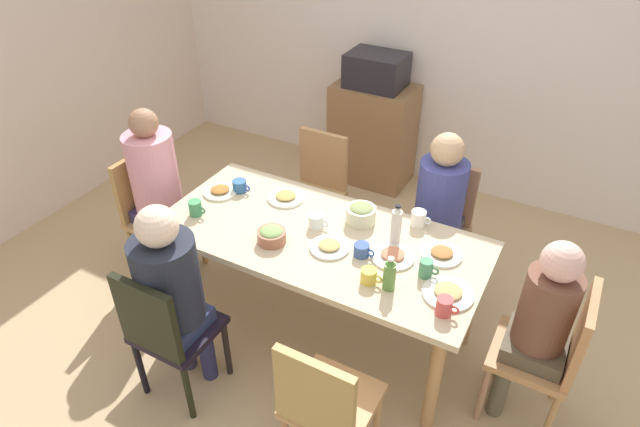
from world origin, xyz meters
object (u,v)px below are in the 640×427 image
cup_0 (362,250)px  cup_2 (240,186)px  cup_3 (426,268)px  cup_6 (444,306)px  dining_table (320,247)px  chair_1 (153,209)px  person_4 (171,286)px  plate_0 (220,191)px  person_2 (540,320)px  plate_4 (329,247)px  person_1 (156,182)px  cup_4 (369,276)px  person_0 (439,202)px  plate_5 (393,256)px  chair_3 (325,404)px  cup_7 (419,218)px  plate_1 (442,254)px  plate_3 (448,293)px  chair_4 (166,330)px  microwave (376,70)px  chair_5 (317,185)px  bottle_1 (396,226)px  cup_5 (196,208)px  bottle_0 (390,274)px  cup_1 (317,221)px  plate_2 (286,197)px  bowl_0 (361,213)px  side_cabinet (373,134)px  chair_2 (551,351)px

cup_0 → cup_2: cup_2 is taller
cup_3 → cup_6: (0.17, -0.22, -0.00)m
dining_table → chair_1: chair_1 is taller
person_4 → plate_0: 0.87m
person_2 → person_4: (-1.71, -0.73, 0.06)m
plate_4 → person_1: bearing=176.4°
cup_4 → dining_table: bearing=150.7°
person_0 → plate_5: size_ratio=4.99×
chair_3 → cup_7: size_ratio=7.29×
plate_1 → plate_3: bearing=-66.1°
chair_4 → plate_3: size_ratio=3.49×
chair_3 → microwave: microwave is taller
chair_5 → bottle_1: bearing=-38.0°
person_2 → plate_1: size_ratio=5.22×
cup_5 → plate_1: bearing=13.0°
dining_table → cup_2: (-0.67, 0.17, 0.13)m
chair_4 → bottle_0: 1.20m
bottle_1 → cup_1: bearing=-170.9°
plate_2 → plate_5: 0.84m
cup_3 → bottle_0: size_ratio=0.55×
chair_4 → cup_3: bearing=34.6°
plate_5 → bowl_0: (-0.30, 0.22, 0.05)m
person_0 → chair_4: size_ratio=1.33×
chair_3 → cup_7: bearing=90.8°
person_2 → plate_2: 1.62m
chair_1 → person_4: person_4 is taller
person_4 → cup_4: person_4 is taller
plate_3 → microwave: microwave is taller
chair_4 → plate_1: (1.14, 0.97, 0.27)m
chair_5 → cup_2: (-0.20, -0.65, 0.29)m
cup_3 → cup_7: size_ratio=0.87×
bowl_0 → cup_0: bearing=-63.8°
chair_1 → chair_3: bearing=-24.5°
chair_5 → bottle_1: 1.17m
chair_3 → person_4: (-0.95, 0.09, 0.24)m
bottle_0 → microwave: bearing=115.6°
plate_5 → chair_1: bearing=-179.7°
chair_4 → cup_2: chair_4 is taller
plate_2 → person_4: bearing=-96.2°
person_4 → cup_3: (1.12, 0.68, 0.07)m
side_cabinet → cup_1: bearing=-76.4°
plate_0 → cup_2: cup_2 is taller
chair_5 → microwave: (-0.03, 1.08, 0.53)m
person_2 → chair_3: (-0.76, -0.82, -0.17)m
person_0 → cup_1: person_0 is taller
cup_2 → cup_7: size_ratio=1.01×
chair_3 → plate_4: 0.86m
cup_3 → cup_4: (-0.24, -0.18, -0.01)m
chair_2 → plate_5: chair_2 is taller
plate_5 → bottle_1: 0.17m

